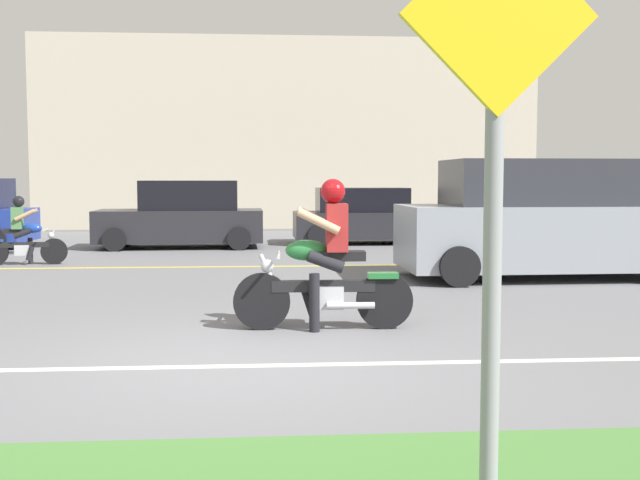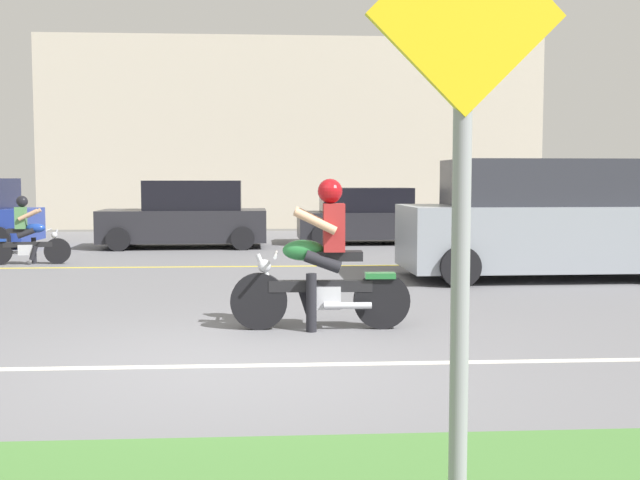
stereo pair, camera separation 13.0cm
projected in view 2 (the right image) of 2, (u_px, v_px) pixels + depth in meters
ground at (244, 310)px, 9.99m from camera, size 56.00×30.00×0.04m
lane_line_near at (231, 366)px, 6.88m from camera, size 50.40×0.12×0.01m
lane_line_far at (253, 266)px, 14.74m from camera, size 50.40×0.12×0.01m
motorcyclist at (322, 266)px, 8.53m from camera, size 2.01×0.65×1.68m
suv_nearby at (548, 221)px, 12.95m from camera, size 5.02×2.22×2.00m
parked_car_1 at (187, 216)px, 18.82m from camera, size 4.05×1.98×1.64m
parked_car_2 at (372, 217)px, 19.98m from camera, size 4.01×1.88×1.45m
parked_car_3 at (572, 212)px, 20.78m from camera, size 4.51×2.08×1.67m
motorcyclist_distant at (27, 235)px, 15.07m from camera, size 1.61×0.53×1.35m
street_sign at (462, 229)px, 2.42m from camera, size 0.62×0.06×2.48m
building_far at (292, 136)px, 27.71m from camera, size 17.04×4.00×6.45m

